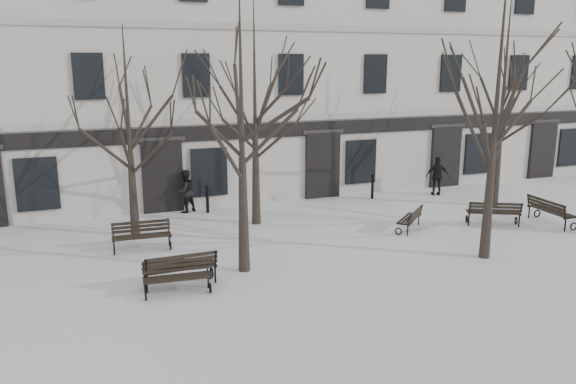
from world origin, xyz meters
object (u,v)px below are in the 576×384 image
bench_2 (494,212)px  bench_5 (550,210)px  tree_2 (499,79)px  bench_1 (180,267)px  tree_1 (241,98)px  bench_4 (411,218)px  bench_3 (142,235)px  bench_0 (177,276)px

bench_2 → bench_5: bearing=-168.5°
tree_2 → bench_1: 10.49m
tree_1 → bench_4: 8.31m
tree_1 → bench_1: tree_1 is taller
tree_1 → bench_3: 5.92m
bench_1 → bench_3: (-0.62, 3.43, -0.03)m
bench_3 → tree_2: bearing=-21.3°
tree_1 → bench_4: tree_1 is taller
tree_1 → bench_0: size_ratio=4.47×
bench_3 → bench_2: bearing=-4.9°
tree_1 → bench_2: bearing=6.6°
tree_2 → bench_1: (-9.22, 1.05, -4.89)m
tree_2 → bench_1: size_ratio=4.41×
tree_1 → bench_2: size_ratio=4.05×
bench_0 → bench_1: size_ratio=0.90×
tree_2 → bench_0: tree_2 is taller
tree_1 → bench_4: bearing=14.6°
bench_1 → bench_4: (8.68, 2.25, -0.09)m
bench_1 → bench_0: bearing=68.2°
tree_1 → bench_4: size_ratio=5.08×
bench_3 → bench_4: bearing=-4.0°
tree_2 → bench_4: bearing=99.3°
bench_0 → bench_3: bearing=100.8°
bench_4 → bench_5: size_ratio=0.79×
tree_2 → bench_2: tree_2 is taller
bench_4 → tree_1: bearing=-27.4°
bench_4 → bench_5: (5.25, -1.20, 0.09)m
tree_2 → bench_4: (-0.54, 3.30, -4.99)m
bench_0 → bench_1: 0.48m
tree_2 → tree_1: bearing=168.0°
tree_2 → bench_4: tree_2 is taller
bench_2 → bench_4: (-3.17, 0.60, -0.08)m
bench_2 → bench_3: (-12.47, 1.78, -0.01)m
bench_0 → bench_2: (12.02, 2.10, 0.04)m
bench_0 → bench_5: bench_5 is taller
tree_2 → bench_3: (-9.84, 4.48, -4.93)m
bench_4 → tree_2: bearing=57.3°
bench_2 → bench_3: size_ratio=1.05×
bench_3 → bench_1: bearing=-76.5°
bench_1 → bench_5: bearing=-177.1°
bench_2 → bench_4: 3.23m
tree_2 → bench_3: bearing=155.5°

